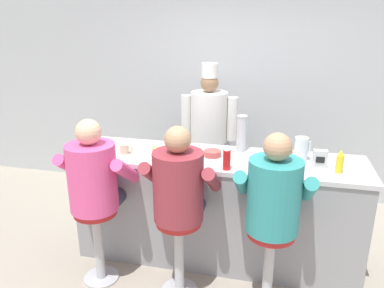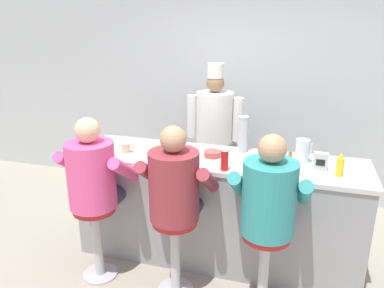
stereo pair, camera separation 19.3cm
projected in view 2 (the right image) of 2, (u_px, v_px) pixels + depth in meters
The scene contains 16 objects.
ground_plane at pixel (206, 277), 3.43m from camera, with size 20.00×20.00×0.00m, color #9E9384.
wall_back at pixel (246, 94), 4.79m from camera, with size 10.00×0.06×2.70m.
diner_counter at pixel (216, 208), 3.59m from camera, with size 2.68×0.71×1.04m.
ketchup_bottle_red at pixel (225, 158), 3.11m from camera, with size 0.06×0.06×0.22m.
mustard_bottle_yellow at pixel (340, 165), 3.00m from camera, with size 0.06×0.06×0.20m.
hot_sauce_bottle_orange at pixel (290, 160), 3.16m from camera, with size 0.03×0.03×0.15m.
water_pitcher_clear at pixel (302, 151), 3.30m from camera, with size 0.14×0.12×0.21m.
breakfast_plate at pixel (158, 149), 3.61m from camera, with size 0.28×0.28×0.05m.
cereal_bowl at pixel (213, 154), 3.45m from camera, with size 0.16×0.16×0.05m.
coffee_mug_tan at pixel (126, 148), 3.56m from camera, with size 0.13×0.08×0.09m.
cup_stack_steel at pixel (243, 134), 3.53m from camera, with size 0.10×0.10×0.35m.
napkin_dispenser_chrome at pixel (320, 161), 3.13m from camera, with size 0.12×0.07×0.15m.
diner_seated_pink at pixel (94, 179), 3.20m from camera, with size 0.62×0.61×1.50m.
diner_seated_maroon at pixel (176, 191), 3.00m from camera, with size 0.61×0.60×1.49m.
diner_seated_teal at pixel (269, 203), 2.80m from camera, with size 0.61×0.60×1.49m.
cook_in_whites_near at pixel (214, 130), 4.56m from camera, with size 0.69×0.44×1.77m.
Camera 2 is at (0.70, -2.79, 2.24)m, focal length 35.00 mm.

